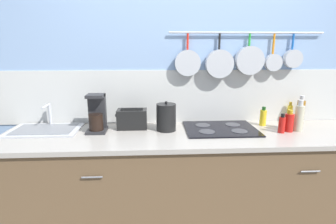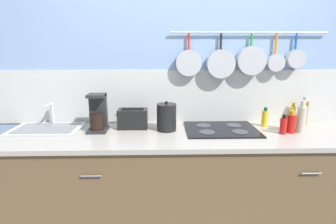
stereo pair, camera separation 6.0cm
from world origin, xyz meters
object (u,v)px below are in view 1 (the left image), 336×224
toaster (132,119)px  bottle_vinegar (301,111)px  bottle_cooking_wine (282,124)px  bottle_sesame_oil (290,113)px  bottle_dish_soap (289,122)px  coffee_maker (97,116)px  bottle_olive_oil (263,117)px  bottle_hot_sauce (299,117)px  kettle (166,117)px

toaster → bottle_vinegar: size_ratio=1.03×
bottle_cooking_wine → bottle_sesame_oil: 0.39m
bottle_dish_soap → coffee_maker: bearing=176.5°
bottle_sesame_oil → bottle_cooking_wine: bearing=-125.8°
coffee_maker → bottle_olive_oil: 1.41m
bottle_olive_oil → toaster: bearing=-178.7°
bottle_sesame_oil → toaster: bearing=-174.9°
bottle_dish_soap → bottle_hot_sauce: (0.08, 0.01, 0.03)m
bottle_cooking_wine → bottle_sesame_oil: bearing=54.2°
coffee_maker → bottle_sesame_oil: size_ratio=1.66×
kettle → bottle_vinegar: 1.22m
kettle → bottle_sesame_oil: bearing=9.8°
coffee_maker → kettle: size_ratio=1.24×
coffee_maker → kettle: coffee_maker is taller
bottle_olive_oil → bottle_sesame_oil: 0.31m
bottle_olive_oil → bottle_cooking_wine: 0.22m
bottle_cooking_wine → bottle_dish_soap: bottle_dish_soap is taller
kettle → bottle_hot_sauce: bearing=-4.2°
coffee_maker → bottle_vinegar: coffee_maker is taller
bottle_dish_soap → bottle_vinegar: size_ratio=0.71×
bottle_dish_soap → bottle_olive_oil: bearing=127.7°
coffee_maker → bottle_olive_oil: (1.41, 0.08, -0.05)m
bottle_vinegar → bottle_sesame_oil: bearing=140.4°
bottle_cooking_wine → bottle_dish_soap: (0.07, 0.03, 0.01)m
bottle_sesame_oil → bottle_vinegar: bearing=-39.6°
bottle_olive_oil → bottle_sesame_oil: bottle_sesame_oil is taller
kettle → bottle_cooking_wine: (0.92, -0.12, -0.04)m
bottle_vinegar → coffee_maker: bearing=-175.8°
bottle_olive_oil → bottle_hot_sauce: bottle_hot_sauce is taller
coffee_maker → bottle_vinegar: 1.77m
bottle_dish_soap → bottle_sesame_oil: bearing=61.8°
coffee_maker → bottle_sesame_oil: coffee_maker is taller
bottle_sesame_oil → bottle_dish_soap: bearing=-118.2°
coffee_maker → bottle_dish_soap: 1.55m
coffee_maker → bottle_olive_oil: size_ratio=1.84×
bottle_dish_soap → bottle_sesame_oil: bottle_sesame_oil is taller
bottle_dish_soap → kettle: bearing=175.0°
bottle_olive_oil → bottle_vinegar: 0.36m
coffee_maker → toaster: size_ratio=1.16×
kettle → bottle_cooking_wine: 0.92m
bottle_cooking_wine → bottle_vinegar: bearing=41.2°
coffee_maker → bottle_hot_sauce: (1.63, -0.09, -0.01)m
kettle → bottle_sesame_oil: kettle is taller
kettle → bottle_vinegar: bearing=6.6°
toaster → bottle_cooking_wine: size_ratio=1.68×
kettle → bottle_olive_oil: 0.86m
toaster → kettle: bearing=-13.6°
kettle → bottle_hot_sauce: (1.07, -0.08, 0.00)m
kettle → bottle_olive_oil: bearing=6.3°
bottle_cooking_wine → bottle_hot_sauce: 0.17m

